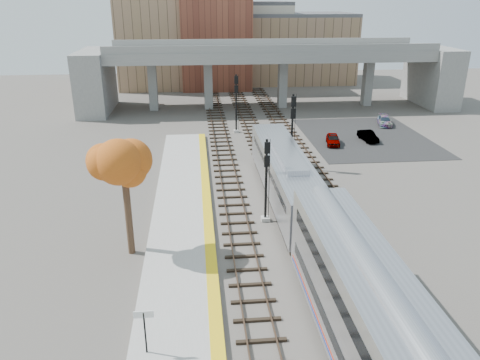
{
  "coord_description": "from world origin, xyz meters",
  "views": [
    {
      "loc": [
        -5.99,
        -23.69,
        15.66
      ],
      "look_at": [
        -2.78,
        9.39,
        2.5
      ],
      "focal_mm": 35.0,
      "sensor_mm": 36.0,
      "label": 1
    }
  ],
  "objects_px": {
    "signal_mast_near": "(266,184)",
    "car_b": "(368,136)",
    "car_a": "(333,139)",
    "tree": "(124,165)",
    "car_c": "(385,121)",
    "signal_mast_far": "(236,104)",
    "locomotive": "(285,174)",
    "signal_mast_mid": "(292,132)"
  },
  "relations": [
    {
      "from": "tree",
      "to": "car_a",
      "type": "xyz_separation_m",
      "value": [
        19.69,
        21.86,
        -5.44
      ]
    },
    {
      "from": "tree",
      "to": "car_c",
      "type": "relative_size",
      "value": 2.08
    },
    {
      "from": "signal_mast_far",
      "to": "car_c",
      "type": "height_order",
      "value": "signal_mast_far"
    },
    {
      "from": "signal_mast_near",
      "to": "signal_mast_mid",
      "type": "distance_m",
      "value": 11.77
    },
    {
      "from": "locomotive",
      "to": "signal_mast_far",
      "type": "height_order",
      "value": "signal_mast_far"
    },
    {
      "from": "car_a",
      "to": "car_c",
      "type": "relative_size",
      "value": 0.9
    },
    {
      "from": "car_c",
      "to": "locomotive",
      "type": "bearing_deg",
      "value": -113.51
    },
    {
      "from": "tree",
      "to": "car_a",
      "type": "relative_size",
      "value": 2.32
    },
    {
      "from": "signal_mast_near",
      "to": "signal_mast_mid",
      "type": "height_order",
      "value": "signal_mast_mid"
    },
    {
      "from": "signal_mast_near",
      "to": "car_a",
      "type": "xyz_separation_m",
      "value": [
        10.34,
        18.19,
        -2.35
      ]
    },
    {
      "from": "car_a",
      "to": "car_c",
      "type": "xyz_separation_m",
      "value": [
        8.98,
        7.57,
        -0.03
      ]
    },
    {
      "from": "locomotive",
      "to": "tree",
      "type": "xyz_separation_m",
      "value": [
        -11.45,
        -7.27,
        3.81
      ]
    },
    {
      "from": "signal_mast_far",
      "to": "tree",
      "type": "xyz_separation_m",
      "value": [
        -9.35,
        -27.97,
        2.61
      ]
    },
    {
      "from": "signal_mast_mid",
      "to": "signal_mast_far",
      "type": "distance_m",
      "value": 13.91
    },
    {
      "from": "car_b",
      "to": "signal_mast_mid",
      "type": "bearing_deg",
      "value": -148.1
    },
    {
      "from": "locomotive",
      "to": "signal_mast_mid",
      "type": "relative_size",
      "value": 2.63
    },
    {
      "from": "locomotive",
      "to": "tree",
      "type": "height_order",
      "value": "tree"
    },
    {
      "from": "signal_mast_near",
      "to": "car_b",
      "type": "relative_size",
      "value": 1.81
    },
    {
      "from": "car_b",
      "to": "signal_mast_far",
      "type": "bearing_deg",
      "value": 155.25
    },
    {
      "from": "car_c",
      "to": "tree",
      "type": "bearing_deg",
      "value": -119.92
    },
    {
      "from": "tree",
      "to": "car_b",
      "type": "distance_m",
      "value": 33.65
    },
    {
      "from": "locomotive",
      "to": "signal_mast_near",
      "type": "xyz_separation_m",
      "value": [
        -2.1,
        -3.6,
        0.72
      ]
    },
    {
      "from": "signal_mast_mid",
      "to": "car_c",
      "type": "height_order",
      "value": "signal_mast_mid"
    },
    {
      "from": "signal_mast_mid",
      "to": "car_a",
      "type": "bearing_deg",
      "value": 49.03
    },
    {
      "from": "locomotive",
      "to": "signal_mast_near",
      "type": "distance_m",
      "value": 4.23
    },
    {
      "from": "signal_mast_mid",
      "to": "car_c",
      "type": "xyz_separation_m",
      "value": [
        15.22,
        14.75,
        -3.01
      ]
    },
    {
      "from": "car_a",
      "to": "signal_mast_mid",
      "type": "bearing_deg",
      "value": -119.12
    },
    {
      "from": "signal_mast_mid",
      "to": "locomotive",
      "type": "bearing_deg",
      "value": -105.09
    },
    {
      "from": "signal_mast_mid",
      "to": "signal_mast_far",
      "type": "bearing_deg",
      "value": 107.15
    },
    {
      "from": "locomotive",
      "to": "signal_mast_near",
      "type": "bearing_deg",
      "value": -120.29
    },
    {
      "from": "signal_mast_mid",
      "to": "tree",
      "type": "relative_size",
      "value": 0.88
    },
    {
      "from": "locomotive",
      "to": "car_b",
      "type": "bearing_deg",
      "value": 50.93
    },
    {
      "from": "signal_mast_near",
      "to": "car_b",
      "type": "height_order",
      "value": "signal_mast_near"
    },
    {
      "from": "signal_mast_near",
      "to": "car_a",
      "type": "distance_m",
      "value": 21.06
    },
    {
      "from": "locomotive",
      "to": "car_a",
      "type": "bearing_deg",
      "value": 60.56
    },
    {
      "from": "tree",
      "to": "car_c",
      "type": "distance_m",
      "value": 41.45
    },
    {
      "from": "locomotive",
      "to": "car_a",
      "type": "distance_m",
      "value": 16.84
    },
    {
      "from": "signal_mast_far",
      "to": "car_b",
      "type": "distance_m",
      "value": 15.87
    },
    {
      "from": "signal_mast_mid",
      "to": "car_b",
      "type": "distance_m",
      "value": 13.74
    },
    {
      "from": "locomotive",
      "to": "car_c",
      "type": "height_order",
      "value": "locomotive"
    },
    {
      "from": "locomotive",
      "to": "signal_mast_far",
      "type": "bearing_deg",
      "value": 95.79
    },
    {
      "from": "car_a",
      "to": "car_b",
      "type": "bearing_deg",
      "value": 24.34
    }
  ]
}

